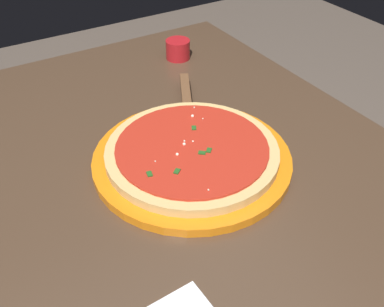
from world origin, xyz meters
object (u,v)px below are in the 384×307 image
Objects in this scene: pizza at (192,151)px; cup_small_sauce at (178,49)px; pizza_server at (187,103)px; serving_plate at (192,159)px.

cup_small_sauce is (0.36, -0.18, -0.00)m from pizza.
pizza reaches higher than pizza_server.
pizza is at bearing 152.44° from pizza_server.
serving_plate is at bearing 152.44° from pizza_server.
pizza is 0.40m from cup_small_sauce.
pizza_server reaches higher than serving_plate.
serving_plate is 0.16m from pizza_server.
pizza_server is 0.24m from cup_small_sauce.
serving_plate is 1.15× the size of pizza.
pizza_server is at bearing -27.56° from pizza.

